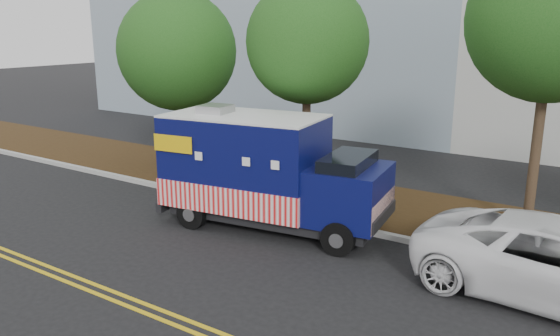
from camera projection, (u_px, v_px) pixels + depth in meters
The scene contains 10 objects.
ground at pixel (245, 228), 14.81m from camera, with size 120.00×120.00×0.00m, color black.
curb at pixel (274, 211), 15.93m from camera, with size 120.00×0.18×0.15m, color #9E9E99.
mulch_strip at pixel (310, 193), 17.62m from camera, with size 120.00×4.00×0.15m, color black.
centerline_near at pixel (115, 292), 11.22m from camera, with size 120.00×0.10×0.01m, color gold.
centerline_far at pixel (105, 297), 11.02m from camera, with size 120.00×0.10×0.01m, color gold.
tree_a at pixel (177, 51), 19.60m from camera, with size 4.28×4.28×6.57m.
tree_b at pixel (307, 42), 16.33m from camera, with size 3.71×3.71×6.70m.
tree_c at pixel (552, 20), 13.13m from camera, with size 4.04×4.04×7.49m.
sign_post at pixel (178, 156), 17.82m from camera, with size 0.06×0.06×2.40m, color #473828.
food_truck at pixel (263, 174), 14.63m from camera, with size 6.38×3.08×3.24m.
Camera 1 is at (8.45, -11.10, 5.33)m, focal length 35.00 mm.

